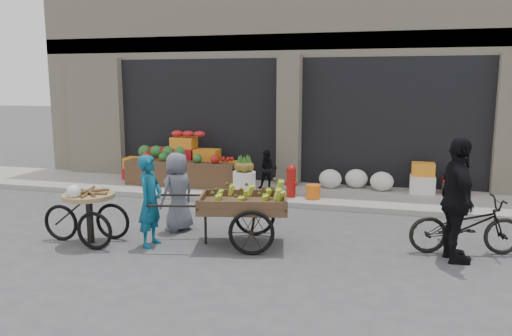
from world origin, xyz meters
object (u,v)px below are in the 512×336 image
(vendor_grey, at_px, (178,192))
(cyclist, at_px, (457,200))
(fire_hydrant, at_px, (291,180))
(pineapple_bin, at_px, (244,182))
(tricycle_cart, at_px, (89,210))
(vendor_woman, at_px, (150,201))
(orange_bucket, at_px, (313,192))
(banana_cart, at_px, (240,201))
(bicycle, at_px, (466,225))
(seated_person, at_px, (268,170))

(vendor_grey, height_order, cyclist, cyclist)
(fire_hydrant, xyz_separation_m, vendor_grey, (-1.53, -2.64, 0.20))
(vendor_grey, bearing_deg, cyclist, 111.65)
(pineapple_bin, height_order, tricycle_cart, tricycle_cart)
(vendor_woman, bearing_deg, orange_bucket, -30.87)
(cyclist, bearing_deg, banana_cart, 79.96)
(tricycle_cart, relative_size, bicycle, 0.83)
(pineapple_bin, xyz_separation_m, seated_person, (0.40, 0.60, 0.21))
(banana_cart, bearing_deg, bicycle, -4.15)
(tricycle_cart, distance_m, bicycle, 6.00)
(seated_person, bearing_deg, fire_hydrant, -52.88)
(fire_hydrant, height_order, bicycle, bicycle)
(vendor_woman, distance_m, tricycle_cart, 1.06)
(tricycle_cart, distance_m, vendor_grey, 1.54)
(seated_person, xyz_separation_m, cyclist, (3.77, -3.66, 0.34))
(fire_hydrant, relative_size, orange_bucket, 2.22)
(orange_bucket, distance_m, banana_cart, 3.19)
(bicycle, bearing_deg, seated_person, 38.53)
(pineapple_bin, bearing_deg, bicycle, -31.33)
(bicycle, xyz_separation_m, cyclist, (-0.20, -0.40, 0.48))
(banana_cart, bearing_deg, fire_hydrant, 73.44)
(pineapple_bin, relative_size, cyclist, 0.28)
(banana_cart, bearing_deg, vendor_grey, 147.37)
(orange_bucket, relative_size, cyclist, 0.17)
(pineapple_bin, xyz_separation_m, bicycle, (4.37, -2.66, 0.08))
(seated_person, distance_m, banana_cart, 3.81)
(banana_cart, distance_m, vendor_grey, 1.40)
(pineapple_bin, distance_m, fire_hydrant, 1.11)
(orange_bucket, distance_m, tricycle_cart, 4.82)
(bicycle, bearing_deg, fire_hydrant, 39.33)
(seated_person, height_order, banana_cart, seated_person)
(tricycle_cart, xyz_separation_m, bicycle, (5.90, 1.09, -0.11))
(vendor_grey, bearing_deg, vendor_woman, 21.59)
(pineapple_bin, bearing_deg, fire_hydrant, -2.60)
(banana_cart, distance_m, bicycle, 3.53)
(orange_bucket, distance_m, bicycle, 3.77)
(pineapple_bin, distance_m, vendor_woman, 3.65)
(fire_hydrant, relative_size, tricycle_cart, 0.50)
(orange_bucket, height_order, banana_cart, banana_cart)
(seated_person, bearing_deg, tricycle_cart, -124.01)
(pineapple_bin, bearing_deg, banana_cart, -74.45)
(fire_hydrant, xyz_separation_m, seated_person, (-0.70, 0.65, 0.08))
(orange_bucket, distance_m, vendor_grey, 3.32)
(cyclist, bearing_deg, orange_bucket, 28.87)
(pineapple_bin, relative_size, tricycle_cart, 0.36)
(banana_cart, xyz_separation_m, tricycle_cart, (-2.42, -0.58, -0.17))
(fire_hydrant, height_order, tricycle_cart, tricycle_cart)
(orange_bucket, bearing_deg, tricycle_cart, -130.68)
(fire_hydrant, relative_size, cyclist, 0.38)
(cyclist, bearing_deg, pineapple_bin, 41.65)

